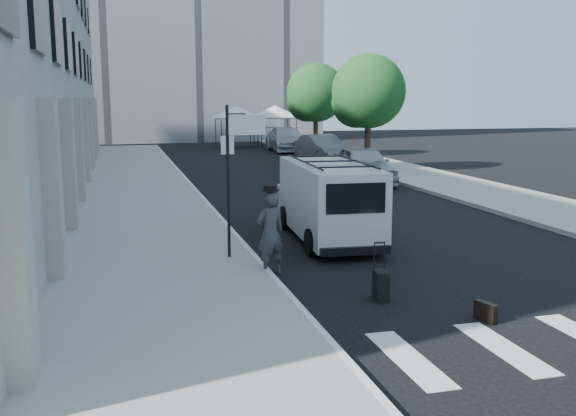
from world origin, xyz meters
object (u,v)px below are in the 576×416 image
parked_car_b (322,149)px  parked_car_a (363,165)px  suitcase (381,285)px  businessman (270,233)px  cargo_van (327,200)px  parked_car_c (287,140)px  briefcase (486,312)px

parked_car_b → parked_car_a: bearing=-102.4°
suitcase → parked_car_a: size_ratio=0.22×
businessman → cargo_van: 3.88m
suitcase → parked_car_b: size_ratio=0.22×
cargo_van → parked_car_b: 21.08m
parked_car_c → suitcase: bearing=-99.4°
parked_car_b → parked_car_c: (-0.00, 8.22, 0.03)m
briefcase → parked_car_c: size_ratio=0.08×
parked_car_b → briefcase: bearing=-107.2°
parked_car_a → parked_car_c: bearing=90.9°
businessman → suitcase: businessman is taller
parked_car_c → parked_car_a: bearing=-91.4°
cargo_van → parked_car_b: size_ratio=1.12×
cargo_van → parked_car_c: bearing=81.1°
suitcase → parked_car_b: 26.45m
parked_car_a → parked_car_b: bearing=87.6°
cargo_van → businessman: bearing=-123.1°
suitcase → parked_car_b: (7.09, 25.48, 0.52)m
businessman → suitcase: 2.87m
businessman → parked_car_c: size_ratio=0.32×
businessman → suitcase: (1.61, -2.29, -0.63)m
parked_car_a → parked_car_c: (1.24, 17.94, -0.01)m
parked_car_a → businessman: bearing=-114.1°
suitcase → parked_car_c: bearing=86.2°
businessman → parked_car_b: businessman is taller
suitcase → parked_car_a: parked_car_a is taller
businessman → parked_car_c: (8.70, 31.41, -0.08)m
briefcase → suitcase: 2.02m
businessman → parked_car_a: size_ratio=0.37×
briefcase → parked_car_c: bearing=64.0°
businessman → briefcase: bearing=109.4°
businessman → cargo_van: cargo_van is taller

